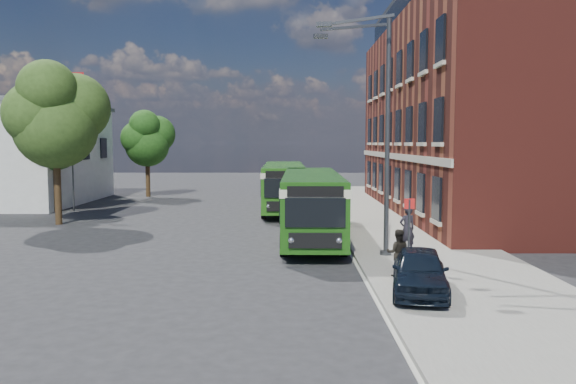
{
  "coord_description": "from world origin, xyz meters",
  "views": [
    {
      "loc": [
        1.52,
        -23.16,
        4.41
      ],
      "look_at": [
        1.45,
        2.08,
        2.2
      ],
      "focal_mm": 35.0,
      "sensor_mm": 36.0,
      "label": 1
    }
  ],
  "objects_px": {
    "bus_rear": "(284,183)",
    "parked_car": "(420,271)",
    "bus_front": "(311,199)",
    "street_lamp": "(378,133)"
  },
  "relations": [
    {
      "from": "street_lamp",
      "to": "bus_rear",
      "type": "bearing_deg",
      "value": 103.62
    },
    {
      "from": "bus_front",
      "to": "parked_car",
      "type": "xyz_separation_m",
      "value": [
        2.69,
        -10.04,
        -1.04
      ]
    },
    {
      "from": "bus_front",
      "to": "bus_rear",
      "type": "distance_m",
      "value": 10.82
    },
    {
      "from": "bus_rear",
      "to": "parked_car",
      "type": "relative_size",
      "value": 3.17
    },
    {
      "from": "street_lamp",
      "to": "bus_front",
      "type": "relative_size",
      "value": 0.74
    },
    {
      "from": "bus_rear",
      "to": "parked_car",
      "type": "distance_m",
      "value": 21.2
    },
    {
      "from": "parked_car",
      "to": "street_lamp",
      "type": "bearing_deg",
      "value": 104.86
    },
    {
      "from": "street_lamp",
      "to": "bus_front",
      "type": "height_order",
      "value": "street_lamp"
    },
    {
      "from": "bus_rear",
      "to": "parked_car",
      "type": "height_order",
      "value": "bus_rear"
    },
    {
      "from": "street_lamp",
      "to": "parked_car",
      "type": "distance_m",
      "value": 6.82
    }
  ]
}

